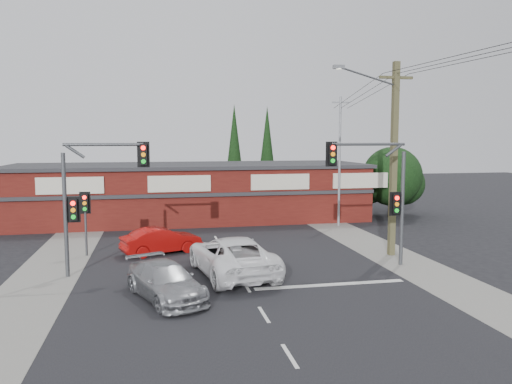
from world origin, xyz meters
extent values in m
plane|color=black|center=(0.00, 0.00, 0.00)|extent=(120.00, 120.00, 0.00)
cube|color=black|center=(0.00, 5.00, 0.01)|extent=(14.00, 70.00, 0.01)
cube|color=gray|center=(-8.50, 5.00, 0.01)|extent=(3.00, 70.00, 0.02)
cube|color=gray|center=(8.50, 5.00, 0.01)|extent=(3.00, 70.00, 0.02)
cube|color=silver|center=(3.50, -1.50, 0.01)|extent=(6.50, 0.35, 0.01)
imported|color=white|center=(-0.29, 0.91, 0.87)|extent=(3.78, 6.63, 1.74)
imported|color=#9A9C9F|center=(-3.30, -1.96, 0.68)|extent=(3.48, 5.07, 1.36)
imported|color=#A70C0A|center=(-3.34, 5.84, 0.70)|extent=(4.48, 2.83, 1.39)
cube|color=silver|center=(0.00, -7.84, 0.01)|extent=(0.12, 1.60, 0.01)
cube|color=silver|center=(0.00, -4.45, 0.01)|extent=(0.12, 1.60, 0.01)
cube|color=silver|center=(0.00, -1.06, 0.01)|extent=(0.12, 1.60, 0.01)
cube|color=silver|center=(0.00, 2.33, 0.01)|extent=(0.12, 1.60, 0.01)
cube|color=silver|center=(0.00, 5.71, 0.01)|extent=(0.12, 1.60, 0.01)
cube|color=silver|center=(0.00, 9.10, 0.01)|extent=(0.12, 1.60, 0.01)
cube|color=#4E130F|center=(-1.00, 17.00, 2.00)|extent=(26.00, 8.00, 4.00)
cube|color=#2D2D30|center=(-1.00, 17.00, 4.10)|extent=(26.40, 8.40, 0.25)
cube|color=beige|center=(-9.00, 12.95, 3.10)|extent=(4.20, 0.12, 1.10)
cube|color=beige|center=(-2.00, 12.95, 3.10)|extent=(4.20, 0.12, 1.10)
cube|color=beige|center=(5.00, 12.95, 3.10)|extent=(4.20, 0.12, 1.10)
cube|color=beige|center=(11.00, 12.95, 3.10)|extent=(4.20, 0.12, 1.10)
cube|color=#2D2D30|center=(-1.00, 12.90, 2.30)|extent=(26.00, 0.15, 0.25)
cylinder|color=#2D2116|center=(14.50, 15.00, 0.90)|extent=(0.50, 0.50, 1.80)
sphere|color=black|center=(14.50, 15.00, 3.20)|extent=(4.60, 4.60, 4.60)
sphere|color=black|center=(16.00, 16.00, 2.50)|extent=(3.40, 3.40, 3.40)
sphere|color=black|center=(13.20, 16.40, 2.30)|extent=(2.80, 2.80, 2.80)
cylinder|color=#2D2116|center=(3.50, 24.00, 1.00)|extent=(0.24, 0.24, 2.00)
cone|color=black|center=(3.50, 24.00, 5.50)|extent=(1.80, 1.80, 7.50)
cylinder|color=#2D2116|center=(7.00, 26.00, 1.00)|extent=(0.24, 0.24, 2.00)
cone|color=black|center=(7.00, 26.00, 5.50)|extent=(1.80, 1.80, 7.50)
cylinder|color=#47494C|center=(-7.50, 2.00, 2.75)|extent=(0.18, 0.18, 5.50)
cylinder|color=#47494C|center=(-5.80, 2.00, 5.85)|extent=(3.40, 0.14, 0.14)
cylinder|color=#47494C|center=(-6.99, 2.00, 5.55)|extent=(0.82, 0.14, 0.63)
cube|color=black|center=(-4.10, 2.00, 5.40)|extent=(0.32, 0.22, 0.95)
cube|color=black|center=(-4.10, 2.07, 5.40)|extent=(0.55, 0.04, 1.15)
cylinder|color=#FF0C07|center=(-4.10, 1.87, 5.70)|extent=(0.20, 0.06, 0.20)
cylinder|color=orange|center=(-4.10, 1.87, 5.40)|extent=(0.20, 0.06, 0.20)
cylinder|color=#0CE526|center=(-4.10, 1.87, 5.10)|extent=(0.20, 0.06, 0.20)
cube|color=black|center=(-7.15, 2.00, 3.00)|extent=(0.32, 0.22, 0.95)
cube|color=black|center=(-7.15, 2.07, 3.00)|extent=(0.55, 0.04, 1.15)
cylinder|color=#FF0C07|center=(-7.15, 1.87, 3.30)|extent=(0.20, 0.06, 0.20)
cylinder|color=orange|center=(-7.15, 1.87, 3.00)|extent=(0.20, 0.06, 0.20)
cylinder|color=#0CE526|center=(-7.15, 1.87, 2.70)|extent=(0.20, 0.06, 0.20)
cylinder|color=#47494C|center=(8.00, 1.00, 2.75)|extent=(0.18, 0.18, 5.50)
cylinder|color=#47494C|center=(6.20, 1.00, 5.85)|extent=(3.60, 0.14, 0.14)
cylinder|color=#47494C|center=(7.46, 1.00, 5.55)|extent=(0.82, 0.14, 0.63)
cube|color=black|center=(4.40, 1.00, 5.40)|extent=(0.32, 0.22, 0.95)
cube|color=black|center=(4.40, 1.07, 5.40)|extent=(0.55, 0.04, 1.15)
cylinder|color=#FF0C07|center=(4.40, 0.87, 5.70)|extent=(0.20, 0.06, 0.20)
cylinder|color=orange|center=(4.40, 0.87, 5.40)|extent=(0.20, 0.06, 0.20)
cylinder|color=#0CE526|center=(4.40, 0.87, 5.10)|extent=(0.20, 0.06, 0.20)
cube|color=black|center=(7.65, 1.00, 3.00)|extent=(0.32, 0.22, 0.95)
cube|color=black|center=(7.65, 1.07, 3.00)|extent=(0.55, 0.04, 1.15)
cylinder|color=#FF0C07|center=(7.65, 0.87, 3.30)|extent=(0.20, 0.06, 0.20)
cylinder|color=orange|center=(7.65, 0.87, 3.00)|extent=(0.20, 0.06, 0.20)
cylinder|color=#0CE526|center=(7.65, 0.87, 2.70)|extent=(0.20, 0.06, 0.20)
cylinder|color=#47494C|center=(-7.20, 6.00, 1.50)|extent=(0.12, 0.12, 3.00)
cube|color=black|center=(-7.20, 6.00, 2.80)|extent=(0.32, 0.22, 0.95)
cube|color=black|center=(-7.20, 6.07, 2.80)|extent=(0.55, 0.04, 1.15)
cylinder|color=#FF0C07|center=(-7.20, 5.87, 3.10)|extent=(0.20, 0.06, 0.20)
cylinder|color=orange|center=(-7.20, 5.87, 2.80)|extent=(0.20, 0.06, 0.20)
cylinder|color=#0CE526|center=(-7.20, 5.87, 2.50)|extent=(0.20, 0.06, 0.20)
cube|color=brown|center=(8.50, 3.00, 5.00)|extent=(0.30, 0.30, 10.00)
cube|color=brown|center=(8.50, 3.00, 9.20)|extent=(1.80, 0.14, 0.14)
cylinder|color=#47494C|center=(6.90, 2.85, 9.20)|extent=(3.23, 0.39, 0.89)
cube|color=slate|center=(5.30, 2.70, 9.60)|extent=(0.55, 0.25, 0.18)
cylinder|color=silver|center=(5.30, 2.70, 9.50)|extent=(0.28, 0.28, 0.05)
cylinder|color=gray|center=(9.00, 12.00, 4.50)|extent=(0.16, 0.16, 9.00)
cube|color=gray|center=(9.00, 12.00, 8.60)|extent=(1.20, 0.10, 0.10)
cylinder|color=black|center=(8.15, 7.50, 8.80)|extent=(0.73, 9.01, 1.22)
cylinder|color=black|center=(8.75, 7.50, 8.80)|extent=(0.52, 9.00, 1.22)
cylinder|color=black|center=(9.34, 7.50, 8.80)|extent=(0.31, 9.00, 1.22)
camera|label=1|loc=(-3.61, -20.84, 6.09)|focal=35.00mm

